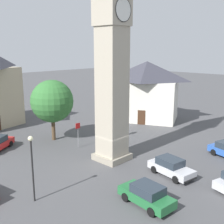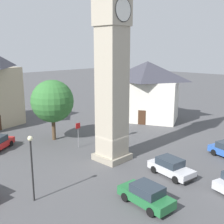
{
  "view_description": "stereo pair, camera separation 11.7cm",
  "coord_description": "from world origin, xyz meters",
  "px_view_note": "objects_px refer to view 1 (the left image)",
  "views": [
    {
      "loc": [
        -18.88,
        -17.88,
        10.69
      ],
      "look_at": [
        0.0,
        0.0,
        4.8
      ],
      "focal_mm": 44.86,
      "sensor_mm": 36.0,
      "label": 1
    },
    {
      "loc": [
        -18.8,
        -17.96,
        10.69
      ],
      "look_at": [
        0.0,
        0.0,
        4.8
      ],
      "focal_mm": 44.86,
      "sensor_mm": 36.0,
      "label": 2
    }
  ],
  "objects_px": {
    "lamp_post": "(32,158)",
    "building_terrace_right": "(146,90)",
    "tree": "(52,101)",
    "road_sign": "(78,131)",
    "car_silver_kerb": "(146,195)",
    "clock_tower": "(112,23)",
    "car_black_far": "(171,167)",
    "pedestrian": "(126,127)"
  },
  "relations": [
    {
      "from": "car_silver_kerb",
      "to": "tree",
      "type": "relative_size",
      "value": 0.59
    },
    {
      "from": "clock_tower",
      "to": "building_terrace_right",
      "type": "bearing_deg",
      "value": 25.42
    },
    {
      "from": "car_black_far",
      "to": "clock_tower",
      "type": "bearing_deg",
      "value": 98.11
    },
    {
      "from": "building_terrace_right",
      "to": "lamp_post",
      "type": "height_order",
      "value": "building_terrace_right"
    },
    {
      "from": "clock_tower",
      "to": "pedestrian",
      "type": "relative_size",
      "value": 13.06
    },
    {
      "from": "car_black_far",
      "to": "lamp_post",
      "type": "relative_size",
      "value": 0.89
    },
    {
      "from": "clock_tower",
      "to": "car_silver_kerb",
      "type": "relative_size",
      "value": 5.16
    },
    {
      "from": "lamp_post",
      "to": "building_terrace_right",
      "type": "bearing_deg",
      "value": 19.03
    },
    {
      "from": "car_black_far",
      "to": "pedestrian",
      "type": "height_order",
      "value": "pedestrian"
    },
    {
      "from": "car_silver_kerb",
      "to": "tree",
      "type": "xyz_separation_m",
      "value": [
        3.99,
        16.74,
        3.94
      ]
    },
    {
      "from": "car_silver_kerb",
      "to": "road_sign",
      "type": "relative_size",
      "value": 1.53
    },
    {
      "from": "car_silver_kerb",
      "to": "lamp_post",
      "type": "xyz_separation_m",
      "value": [
        -5.12,
        6.16,
        2.52
      ]
    },
    {
      "from": "lamp_post",
      "to": "road_sign",
      "type": "xyz_separation_m",
      "value": [
        9.36,
        6.3,
        -1.38
      ]
    },
    {
      "from": "tree",
      "to": "building_terrace_right",
      "type": "height_order",
      "value": "building_terrace_right"
    },
    {
      "from": "pedestrian",
      "to": "building_terrace_right",
      "type": "xyz_separation_m",
      "value": [
        8.27,
        3.12,
        3.53
      ]
    },
    {
      "from": "pedestrian",
      "to": "building_terrace_right",
      "type": "relative_size",
      "value": 0.15
    },
    {
      "from": "pedestrian",
      "to": "tree",
      "type": "xyz_separation_m",
      "value": [
        -7.36,
        5.17,
        3.69
      ]
    },
    {
      "from": "clock_tower",
      "to": "pedestrian",
      "type": "xyz_separation_m",
      "value": [
        6.99,
        4.13,
        -11.94
      ]
    },
    {
      "from": "lamp_post",
      "to": "clock_tower",
      "type": "bearing_deg",
      "value": 7.7
    },
    {
      "from": "clock_tower",
      "to": "pedestrian",
      "type": "distance_m",
      "value": 14.44
    },
    {
      "from": "car_black_far",
      "to": "road_sign",
      "type": "relative_size",
      "value": 1.56
    },
    {
      "from": "building_terrace_right",
      "to": "pedestrian",
      "type": "bearing_deg",
      "value": -159.32
    },
    {
      "from": "clock_tower",
      "to": "car_black_far",
      "type": "distance_m",
      "value": 13.68
    },
    {
      "from": "car_black_far",
      "to": "tree",
      "type": "bearing_deg",
      "value": 94.59
    },
    {
      "from": "car_silver_kerb",
      "to": "pedestrian",
      "type": "relative_size",
      "value": 2.53
    },
    {
      "from": "tree",
      "to": "lamp_post",
      "type": "height_order",
      "value": "tree"
    },
    {
      "from": "car_black_far",
      "to": "building_terrace_right",
      "type": "xyz_separation_m",
      "value": [
        14.39,
        13.41,
        3.78
      ]
    },
    {
      "from": "car_silver_kerb",
      "to": "building_terrace_right",
      "type": "height_order",
      "value": "building_terrace_right"
    },
    {
      "from": "lamp_post",
      "to": "road_sign",
      "type": "distance_m",
      "value": 11.37
    },
    {
      "from": "building_terrace_right",
      "to": "lamp_post",
      "type": "distance_m",
      "value": 26.2
    },
    {
      "from": "car_silver_kerb",
      "to": "car_black_far",
      "type": "relative_size",
      "value": 0.98
    },
    {
      "from": "building_terrace_right",
      "to": "car_silver_kerb",
      "type": "bearing_deg",
      "value": -143.18
    },
    {
      "from": "tree",
      "to": "road_sign",
      "type": "bearing_deg",
      "value": -86.69
    },
    {
      "from": "car_black_far",
      "to": "building_terrace_right",
      "type": "bearing_deg",
      "value": 42.99
    },
    {
      "from": "clock_tower",
      "to": "car_silver_kerb",
      "type": "distance_m",
      "value": 14.92
    },
    {
      "from": "car_silver_kerb",
      "to": "building_terrace_right",
      "type": "xyz_separation_m",
      "value": [
        19.62,
        14.69,
        3.78
      ]
    },
    {
      "from": "car_black_far",
      "to": "tree",
      "type": "height_order",
      "value": "tree"
    },
    {
      "from": "car_silver_kerb",
      "to": "road_sign",
      "type": "distance_m",
      "value": 13.21
    },
    {
      "from": "car_silver_kerb",
      "to": "car_black_far",
      "type": "distance_m",
      "value": 5.39
    },
    {
      "from": "building_terrace_right",
      "to": "road_sign",
      "type": "bearing_deg",
      "value": -171.75
    },
    {
      "from": "clock_tower",
      "to": "road_sign",
      "type": "relative_size",
      "value": 7.89
    },
    {
      "from": "clock_tower",
      "to": "tree",
      "type": "xyz_separation_m",
      "value": [
        -0.36,
        9.31,
        -8.24
      ]
    }
  ]
}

